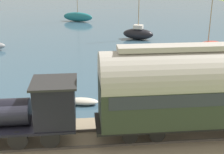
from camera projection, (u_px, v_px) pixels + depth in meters
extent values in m
plane|color=#607542|center=(14.00, 150.00, 14.97)|extent=(200.00, 200.00, 0.00)
cube|color=#38566B|center=(60.00, 17.00, 54.91)|extent=(80.00, 80.00, 0.01)
cube|color=gray|center=(14.00, 147.00, 14.92)|extent=(4.57, 56.00, 0.38)
cube|color=#4C4742|center=(10.00, 151.00, 14.12)|extent=(0.07, 54.88, 0.12)
cube|color=#4C4742|center=(16.00, 134.00, 15.55)|extent=(0.07, 54.88, 0.12)
cylinder|color=black|center=(50.00, 139.00, 14.13)|extent=(0.12, 0.91, 0.91)
cylinder|color=black|center=(53.00, 123.00, 15.56)|extent=(0.12, 0.91, 0.91)
cylinder|color=black|center=(18.00, 141.00, 13.99)|extent=(0.12, 0.91, 0.91)
cylinder|color=black|center=(23.00, 125.00, 15.42)|extent=(0.12, 0.91, 0.91)
cube|color=black|center=(20.00, 125.00, 14.58)|extent=(2.03, 5.22, 0.12)
cube|color=black|center=(55.00, 103.00, 14.39)|extent=(1.93, 1.83, 1.97)
cube|color=#282828|center=(54.00, 82.00, 14.05)|extent=(2.13, 2.07, 0.10)
cylinder|color=black|center=(157.00, 135.00, 14.63)|extent=(0.12, 0.76, 0.76)
cylinder|color=black|center=(150.00, 120.00, 16.06)|extent=(0.12, 0.76, 0.76)
cylinder|color=black|center=(130.00, 136.00, 14.50)|extent=(0.12, 0.76, 0.76)
cylinder|color=black|center=(125.00, 121.00, 15.94)|extent=(0.12, 0.76, 0.76)
cube|color=black|center=(200.00, 119.00, 15.47)|extent=(2.19, 10.37, 0.16)
cube|color=#2D3828|center=(202.00, 97.00, 15.07)|extent=(2.44, 9.96, 2.20)
cube|color=#2D333D|center=(203.00, 90.00, 14.95)|extent=(2.47, 9.34, 0.62)
cylinder|color=#B2ADA3|center=(204.00, 76.00, 14.71)|extent=(2.56, 9.96, 2.56)
cube|color=#B2ADA3|center=(207.00, 47.00, 14.24)|extent=(0.85, 8.30, 0.24)
ellipsoid|color=black|center=(138.00, 34.00, 37.61)|extent=(2.79, 3.95, 1.29)
cylinder|color=#9E8460|center=(139.00, 3.00, 36.39)|extent=(0.10, 0.10, 6.02)
cube|color=silver|center=(138.00, 27.00, 37.32)|extent=(1.24, 1.36, 0.45)
ellipsoid|color=#1E707A|center=(78.00, 17.00, 49.90)|extent=(3.09, 4.97, 1.46)
ellipsoid|color=#B72D23|center=(208.00, 46.00, 32.89)|extent=(3.33, 4.24, 0.89)
cylinder|color=#9E8460|center=(211.00, 13.00, 31.75)|extent=(0.10, 0.10, 5.96)
ellipsoid|color=beige|center=(83.00, 101.00, 19.88)|extent=(1.23, 2.17, 0.42)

